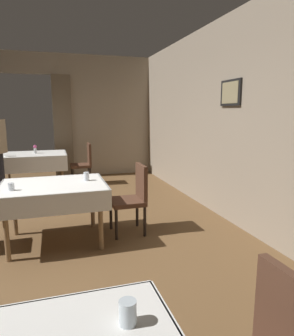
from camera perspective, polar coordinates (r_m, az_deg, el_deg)
The scene contains 12 objects.
ground at distance 4.09m, azimuth -25.90°, elevation -13.98°, with size 10.08×10.08×0.00m, color brown.
wall_right at distance 4.47m, azimuth 17.43°, elevation 8.49°, with size 0.16×8.40×3.00m.
wall_back at distance 7.90m, azimuth -22.36°, elevation 8.91°, with size 6.40×0.27×3.00m.
dining_table_mid at distance 3.93m, azimuth -17.08°, elevation -4.15°, with size 1.26×1.01×0.75m.
dining_table_far at distance 6.92m, azimuth -20.49°, elevation 1.74°, with size 1.36×1.03×0.75m.
chair_mid_right at distance 4.11m, azimuth -2.63°, elevation -5.14°, with size 0.44×0.44×0.93m.
chair_far_right at distance 6.97m, azimuth -11.68°, elevation 1.13°, with size 0.44×0.44×0.93m.
glass_near_b at distance 1.39m, azimuth -3.64°, elevation -25.40°, with size 0.08×0.08×0.10m, color silver.
glass_mid_a at distance 3.74m, azimuth -24.08°, elevation -3.24°, with size 0.07×0.07×0.09m, color silver.
glass_mid_b at distance 3.98m, azimuth -11.28°, elevation -1.55°, with size 0.07×0.07×0.11m, color silver.
flower_vase_far at distance 6.92m, azimuth -20.22°, elevation 3.40°, with size 0.07×0.07×0.18m.
plate_far_b at distance 6.64m, azimuth -24.29°, elevation 2.07°, with size 0.22×0.22×0.01m, color white.
Camera 1 is at (0.67, -3.69, 1.62)m, focal length 32.54 mm.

